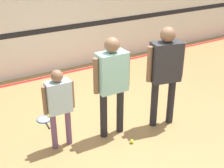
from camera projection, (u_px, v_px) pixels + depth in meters
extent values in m
plane|color=#A87F4C|center=(119.00, 131.00, 5.27)|extent=(16.00, 16.00, 0.00)
cube|color=silver|center=(48.00, 4.00, 6.97)|extent=(16.00, 0.06, 3.20)
cube|color=black|center=(50.00, 30.00, 7.19)|extent=(16.00, 0.01, 0.12)
cube|color=red|center=(58.00, 74.00, 7.41)|extent=(14.40, 0.10, 0.01)
cylinder|color=#232328|center=(104.00, 115.00, 4.97)|extent=(0.12, 0.12, 0.80)
cylinder|color=#232328|center=(120.00, 110.00, 5.10)|extent=(0.12, 0.12, 0.80)
cube|color=#99D8D1|center=(112.00, 72.00, 4.73)|extent=(0.47, 0.26, 0.63)
sphere|color=brown|center=(112.00, 45.00, 4.54)|extent=(0.23, 0.23, 0.23)
cylinder|color=brown|center=(96.00, 76.00, 4.61)|extent=(0.08, 0.08, 0.56)
cylinder|color=brown|center=(127.00, 69.00, 4.85)|extent=(0.08, 0.08, 0.56)
cylinder|color=#6B4C70|center=(54.00, 131.00, 4.72)|extent=(0.09, 0.09, 0.62)
cylinder|color=#6B4C70|center=(68.00, 127.00, 4.82)|extent=(0.09, 0.09, 0.62)
cube|color=silver|center=(59.00, 97.00, 4.54)|extent=(0.37, 0.21, 0.49)
sphere|color=brown|center=(57.00, 76.00, 4.39)|extent=(0.18, 0.18, 0.18)
cylinder|color=brown|center=(45.00, 101.00, 4.45)|extent=(0.06, 0.06, 0.44)
cylinder|color=brown|center=(72.00, 94.00, 4.63)|extent=(0.06, 0.06, 0.44)
cylinder|color=#232328|center=(171.00, 101.00, 5.35)|extent=(0.12, 0.12, 0.83)
cylinder|color=#232328|center=(154.00, 104.00, 5.26)|extent=(0.12, 0.12, 0.83)
cube|color=#2D2D33|center=(166.00, 62.00, 4.99)|extent=(0.53, 0.36, 0.66)
sphere|color=brown|center=(168.00, 35.00, 4.80)|extent=(0.24, 0.24, 0.24)
cylinder|color=brown|center=(181.00, 60.00, 5.07)|extent=(0.09, 0.09, 0.59)
cylinder|color=brown|center=(149.00, 64.00, 4.91)|extent=(0.09, 0.09, 0.59)
torus|color=blue|center=(44.00, 119.00, 5.58)|extent=(0.28, 0.28, 0.02)
cylinder|color=silver|center=(44.00, 119.00, 5.58)|extent=(0.22, 0.22, 0.01)
cylinder|color=black|center=(48.00, 125.00, 5.40)|extent=(0.04, 0.21, 0.02)
sphere|color=black|center=(49.00, 128.00, 5.32)|extent=(0.03, 0.03, 0.03)
sphere|color=#CCE038|center=(132.00, 141.00, 4.94)|extent=(0.07, 0.07, 0.07)
sphere|color=#CCE038|center=(49.00, 116.00, 5.65)|extent=(0.07, 0.07, 0.07)
sphere|color=#CCE038|center=(47.00, 113.00, 5.73)|extent=(0.07, 0.07, 0.07)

